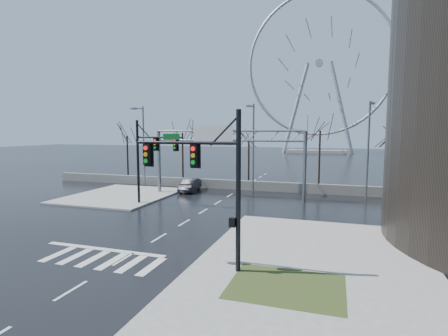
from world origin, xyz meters
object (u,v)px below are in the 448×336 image
at_px(ferris_wheel, 319,69).
at_px(signal_mast_near, 211,175).
at_px(car, 190,185).
at_px(sign_gantry, 224,148).
at_px(signal_mast_far, 148,154).

bearing_deg(ferris_wheel, signal_mast_near, -89.92).
bearing_deg(car, signal_mast_near, -69.34).
height_order(signal_mast_near, ferris_wheel, ferris_wheel).
xyz_separation_m(signal_mast_near, sign_gantry, (-5.52, 19.00, 0.31)).
height_order(signal_mast_near, car, signal_mast_near).
xyz_separation_m(signal_mast_far, ferris_wheel, (10.87, 86.04, 21.30)).
xyz_separation_m(signal_mast_near, ferris_wheel, (-0.14, 99.04, 21.26)).
bearing_deg(signal_mast_near, car, 116.06).
bearing_deg(sign_gantry, signal_mast_near, -73.81).
bearing_deg(car, sign_gantry, -28.55).
height_order(sign_gantry, car, sign_gantry).
relative_size(sign_gantry, car, 3.69).
xyz_separation_m(signal_mast_near, car, (-10.29, 21.04, -4.14)).
distance_m(ferris_wheel, car, 82.66).
xyz_separation_m(signal_mast_near, signal_mast_far, (-11.01, 13.00, -0.04)).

